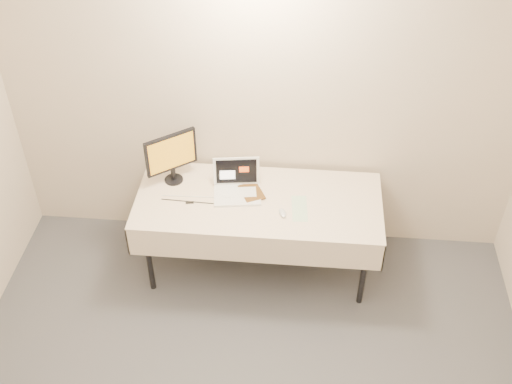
# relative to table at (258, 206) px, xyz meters

# --- Properties ---
(back_wall) EXTENTS (4.00, 0.10, 2.70)m
(back_wall) POSITION_rel_table_xyz_m (0.00, 0.45, 0.67)
(back_wall) COLOR beige
(back_wall) RESTS_ON ground
(table) EXTENTS (1.86, 0.81, 0.74)m
(table) POSITION_rel_table_xyz_m (0.00, 0.00, 0.00)
(table) COLOR black
(table) RESTS_ON ground
(laptop) EXTENTS (0.39, 0.34, 0.25)m
(laptop) POSITION_rel_table_xyz_m (-0.17, 0.09, 0.12)
(laptop) COLOR white
(laptop) RESTS_ON table
(monitor) EXTENTS (0.35, 0.27, 0.43)m
(monitor) POSITION_rel_table_xyz_m (-0.68, 0.18, 0.31)
(monitor) COLOR black
(monitor) RESTS_ON table
(book) EXTENTS (0.15, 0.09, 0.21)m
(book) POSITION_rel_table_xyz_m (-0.13, 0.03, 0.17)
(book) COLOR #915C1A
(book) RESTS_ON table
(alarm_clock) EXTENTS (0.11, 0.06, 0.04)m
(alarm_clock) POSITION_rel_table_xyz_m (-0.19, 0.28, 0.08)
(alarm_clock) COLOR black
(alarm_clock) RESTS_ON table
(clicker) EXTENTS (0.08, 0.11, 0.02)m
(clicker) POSITION_rel_table_xyz_m (0.19, -0.14, 0.07)
(clicker) COLOR silver
(clicker) RESTS_ON table
(paper_form) EXTENTS (0.13, 0.29, 0.00)m
(paper_form) POSITION_rel_table_xyz_m (0.31, -0.07, 0.06)
(paper_form) COLOR #C0E9B9
(paper_form) RESTS_ON table
(usb_dongle) EXTENTS (0.06, 0.03, 0.01)m
(usb_dongle) POSITION_rel_table_xyz_m (-0.51, -0.08, 0.07)
(usb_dongle) COLOR black
(usb_dongle) RESTS_ON table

